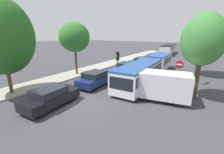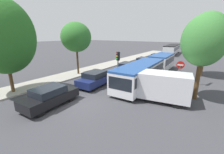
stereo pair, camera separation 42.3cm
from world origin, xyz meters
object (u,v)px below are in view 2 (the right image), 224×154
(queued_car_black, at_px, (50,96))
(no_entry_sign, at_px, (180,71))
(queued_car_tan, at_px, (156,57))
(queued_car_navy, at_px, (96,78))
(articulated_bus, at_px, (151,67))
(traffic_light, at_px, (118,60))
(direction_sign_post, at_px, (199,61))
(tree_left_near, at_px, (3,36))
(queued_car_white, at_px, (143,62))
(city_bus_rear, at_px, (172,49))
(tree_right_mid, at_px, (208,36))
(queued_car_blue, at_px, (126,68))
(white_van, at_px, (159,86))
(tree_left_mid, at_px, (76,38))
(tree_right_near, at_px, (204,41))

(queued_car_black, relative_size, no_entry_sign, 1.53)
(queued_car_black, xyz_separation_m, no_entry_sign, (7.13, 8.76, 1.13))
(queued_car_tan, bearing_deg, queued_car_black, 176.25)
(queued_car_navy, bearing_deg, articulated_bus, -35.29)
(traffic_light, xyz_separation_m, direction_sign_post, (7.11, 3.99, 0.05))
(direction_sign_post, xyz_separation_m, tree_left_near, (-13.37, -11.89, 2.43))
(no_entry_sign, bearing_deg, queued_car_tan, -154.25)
(articulated_bus, xyz_separation_m, queued_car_white, (-3.53, 5.94, -0.59))
(city_bus_rear, bearing_deg, traffic_light, 177.93)
(queued_car_white, bearing_deg, tree_right_mid, -103.32)
(city_bus_rear, xyz_separation_m, queued_car_blue, (-0.02, -24.70, -0.69))
(no_entry_sign, height_order, tree_right_mid, tree_right_mid)
(direction_sign_post, distance_m, tree_right_mid, 5.07)
(queued_car_tan, relative_size, white_van, 0.81)
(white_van, bearing_deg, traffic_light, -31.32)
(queued_car_navy, relative_size, tree_left_mid, 0.67)
(queued_car_blue, relative_size, tree_right_mid, 0.55)
(queued_car_blue, distance_m, white_van, 9.16)
(tree_left_near, bearing_deg, tree_right_near, 30.14)
(queued_car_white, bearing_deg, direction_sign_post, -128.79)
(city_bus_rear, xyz_separation_m, queued_car_black, (0.20, -36.61, -0.68))
(traffic_light, bearing_deg, white_van, 81.60)
(tree_left_mid, bearing_deg, tree_right_near, 0.40)
(city_bus_rear, bearing_deg, queued_car_navy, 175.18)
(queued_car_white, xyz_separation_m, traffic_light, (1.25, -9.87, 1.75))
(white_van, xyz_separation_m, tree_right_near, (2.42, 2.05, 3.43))
(city_bus_rear, xyz_separation_m, direction_sign_post, (8.51, -25.17, 1.13))
(queued_car_blue, relative_size, queued_car_white, 0.97)
(white_van, distance_m, no_entry_sign, 3.40)
(tree_right_mid, bearing_deg, direction_sign_post, -92.19)
(white_van, height_order, tree_left_near, tree_left_near)
(queued_car_blue, height_order, queued_car_tan, queued_car_tan)
(queued_car_tan, xyz_separation_m, tree_left_mid, (-5.05, -16.05, 3.98))
(queued_car_black, xyz_separation_m, queued_car_blue, (-0.22, 11.92, -0.01))
(queued_car_white, relative_size, tree_right_near, 0.66)
(queued_car_tan, xyz_separation_m, tree_right_mid, (8.47, -7.65, 4.27))
(no_entry_sign, height_order, direction_sign_post, direction_sign_post)
(articulated_bus, distance_m, direction_sign_post, 4.98)
(direction_sign_post, relative_size, tree_right_near, 0.54)
(queued_car_white, distance_m, tree_left_near, 18.93)
(no_entry_sign, bearing_deg, tree_right_mid, 169.31)
(tree_left_near, bearing_deg, queued_car_blue, 68.61)
(queued_car_black, xyz_separation_m, tree_left_mid, (-5.03, 7.47, 3.97))
(queued_car_blue, xyz_separation_m, tree_left_mid, (-4.81, -4.45, 3.98))
(queued_car_blue, xyz_separation_m, direction_sign_post, (8.53, -0.47, 1.82))
(queued_car_navy, height_order, queued_car_white, queued_car_navy)
(queued_car_tan, height_order, traffic_light, traffic_light)
(queued_car_blue, xyz_separation_m, queued_car_tan, (0.23, 11.61, 0.01))
(white_van, distance_m, tree_right_mid, 11.23)
(queued_car_navy, xyz_separation_m, no_entry_sign, (7.34, 3.35, 1.11))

